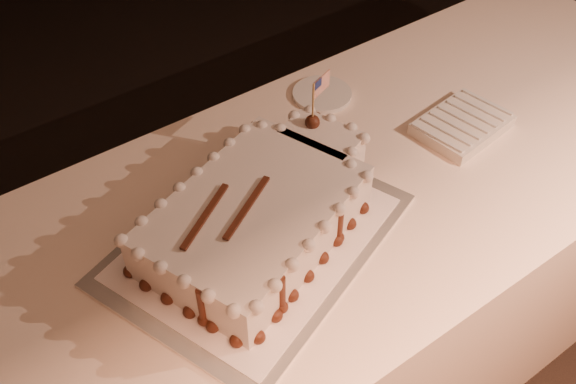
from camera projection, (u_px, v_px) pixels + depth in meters
banquet_table at (297, 308)px, 1.62m from camera, size 2.40×0.80×0.75m
cake_board at (256, 239)px, 1.29m from camera, size 0.68×0.60×0.01m
doily at (256, 237)px, 1.28m from camera, size 0.61×0.54×0.00m
sheet_cake at (263, 210)px, 1.26m from camera, size 0.56×0.42×0.21m
napkin_stack at (462, 125)px, 1.52m from camera, size 0.23×0.18×0.03m
side_plate at (322, 94)px, 1.62m from camera, size 0.15×0.15×0.01m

